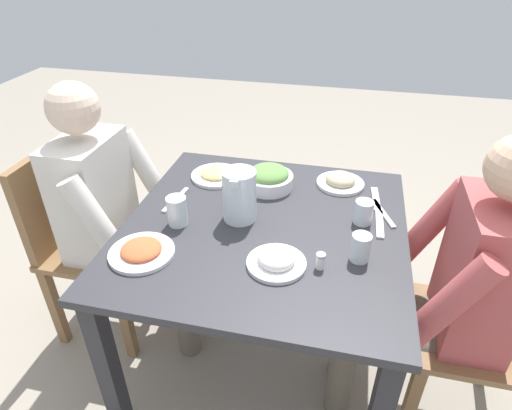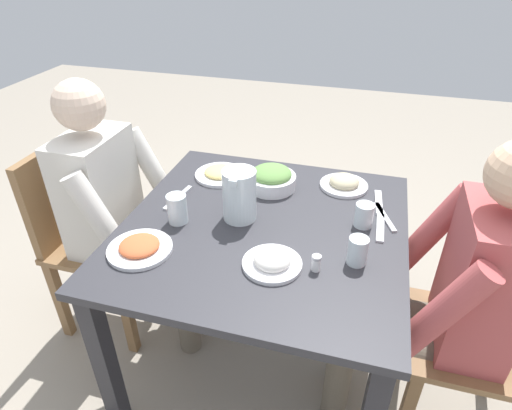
% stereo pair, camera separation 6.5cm
% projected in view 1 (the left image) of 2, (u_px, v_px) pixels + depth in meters
% --- Properties ---
extents(ground_plane, '(8.00, 8.00, 0.00)m').
position_uv_depth(ground_plane, '(263.00, 359.00, 1.92)').
color(ground_plane, gray).
extents(dining_table, '(0.98, 0.98, 0.73)m').
position_uv_depth(dining_table, '(264.00, 249.00, 1.59)').
color(dining_table, '#2D2D33').
rests_on(dining_table, ground_plane).
extents(chair_near, '(0.40, 0.40, 0.88)m').
position_uv_depth(chair_near, '(501.00, 326.00, 1.44)').
color(chair_near, olive).
rests_on(chair_near, ground_plane).
extents(chair_far, '(0.40, 0.40, 0.88)m').
position_uv_depth(chair_far, '(80.00, 235.00, 1.87)').
color(chair_far, olive).
rests_on(chair_far, ground_plane).
extents(diner_near, '(0.48, 0.53, 1.17)m').
position_uv_depth(diner_near, '(447.00, 284.00, 1.40)').
color(diner_near, '#B24C4C').
rests_on(diner_near, ground_plane).
extents(diner_far, '(0.48, 0.53, 1.17)m').
position_uv_depth(diner_far, '(118.00, 213.00, 1.75)').
color(diner_far, silver).
rests_on(diner_far, ground_plane).
extents(water_pitcher, '(0.16, 0.12, 0.19)m').
position_uv_depth(water_pitcher, '(240.00, 195.00, 1.51)').
color(water_pitcher, silver).
rests_on(water_pitcher, dining_table).
extents(salad_bowl, '(0.20, 0.20, 0.09)m').
position_uv_depth(salad_bowl, '(269.00, 178.00, 1.73)').
color(salad_bowl, white).
rests_on(salad_bowl, dining_table).
extents(plate_yoghurt, '(0.19, 0.19, 0.06)m').
position_uv_depth(plate_yoghurt, '(276.00, 260.00, 1.33)').
color(plate_yoghurt, white).
rests_on(plate_yoghurt, dining_table).
extents(plate_rice_curry, '(0.21, 0.21, 0.04)m').
position_uv_depth(plate_rice_curry, '(141.00, 251.00, 1.38)').
color(plate_rice_curry, white).
rests_on(plate_rice_curry, dining_table).
extents(plate_beans, '(0.19, 0.19, 0.05)m').
position_uv_depth(plate_beans, '(340.00, 181.00, 1.76)').
color(plate_beans, white).
rests_on(plate_beans, dining_table).
extents(plate_fries, '(0.21, 0.21, 0.04)m').
position_uv_depth(plate_fries, '(216.00, 174.00, 1.81)').
color(plate_fries, white).
rests_on(plate_fries, dining_table).
extents(water_glass_by_pitcher, '(0.07, 0.07, 0.09)m').
position_uv_depth(water_glass_by_pitcher, '(363.00, 212.00, 1.52)').
color(water_glass_by_pitcher, silver).
rests_on(water_glass_by_pitcher, dining_table).
extents(water_glass_far_right, '(0.07, 0.07, 0.11)m').
position_uv_depth(water_glass_far_right, '(177.00, 211.00, 1.51)').
color(water_glass_far_right, silver).
rests_on(water_glass_far_right, dining_table).
extents(water_glass_near_left, '(0.06, 0.06, 0.09)m').
position_uv_depth(water_glass_near_left, '(360.00, 248.00, 1.34)').
color(water_glass_near_left, silver).
rests_on(water_glass_near_left, dining_table).
extents(salt_shaker, '(0.03, 0.03, 0.05)m').
position_uv_depth(salt_shaker, '(320.00, 261.00, 1.32)').
color(salt_shaker, white).
rests_on(salt_shaker, dining_table).
extents(fork_near, '(0.17, 0.04, 0.01)m').
position_uv_depth(fork_near, '(376.00, 199.00, 1.67)').
color(fork_near, silver).
rests_on(fork_near, dining_table).
extents(knife_near, '(0.18, 0.09, 0.01)m').
position_uv_depth(knife_near, '(383.00, 213.00, 1.58)').
color(knife_near, silver).
rests_on(knife_near, dining_table).
extents(fork_far, '(0.17, 0.03, 0.01)m').
position_uv_depth(fork_far, '(380.00, 224.00, 1.52)').
color(fork_far, silver).
rests_on(fork_far, dining_table).
extents(knife_far, '(0.19, 0.04, 0.01)m').
position_uv_depth(knife_far, '(176.00, 200.00, 1.66)').
color(knife_far, silver).
rests_on(knife_far, dining_table).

